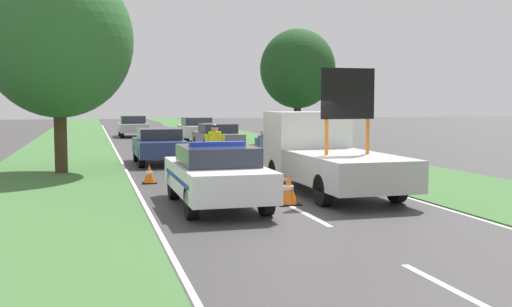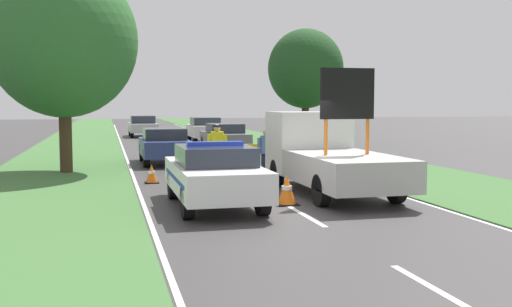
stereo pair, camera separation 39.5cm
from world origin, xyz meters
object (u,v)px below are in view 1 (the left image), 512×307
object	(u,v)px
traffic_cone_centre_front	(261,178)
traffic_cone_near_truck	(201,175)
road_barrier	(229,150)
queued_car_hatch_blue	(159,145)
pedestrian_civilian	(263,149)
traffic_cone_lane_edge	(288,190)
queued_car_suv_grey	(217,136)
queued_car_sedan_silver	(133,126)
traffic_cone_near_police	(149,174)
work_truck	(325,154)
traffic_cone_behind_barrier	(281,166)
police_car	(216,174)
queued_car_van_white	(196,129)
roadside_tree_near_right	(58,40)
roadside_tree_near_left	(298,69)
police_officer	(215,147)

from	to	relation	value
traffic_cone_centre_front	traffic_cone_near_truck	bearing A→B (deg)	137.43
road_barrier	queued_car_hatch_blue	size ratio (longest dim) A/B	0.67
pedestrian_civilian	traffic_cone_lane_edge	size ratio (longest dim) A/B	2.20
road_barrier	queued_car_suv_grey	size ratio (longest dim) A/B	0.60
traffic_cone_lane_edge	queued_car_sedan_silver	world-z (taller)	queued_car_sedan_silver
pedestrian_civilian	traffic_cone_near_police	distance (m)	3.82
traffic_cone_centre_front	traffic_cone_near_police	bearing A→B (deg)	142.45
work_truck	road_barrier	size ratio (longest dim) A/B	2.18
traffic_cone_near_truck	traffic_cone_behind_barrier	bearing A→B (deg)	26.83
work_truck	traffic_cone_lane_edge	bearing A→B (deg)	44.48
pedestrian_civilian	queued_car_sedan_silver	bearing A→B (deg)	114.06
police_car	queued_car_van_white	world-z (taller)	police_car
work_truck	roadside_tree_near_right	distance (m)	10.22
traffic_cone_centre_front	work_truck	bearing A→B (deg)	-20.29
traffic_cone_centre_front	queued_car_suv_grey	bearing A→B (deg)	83.17
roadside_tree_near_left	roadside_tree_near_right	distance (m)	15.59
queued_car_sedan_silver	police_car	bearing A→B (deg)	89.81
police_officer	traffic_cone_near_police	distance (m)	2.22
queued_car_hatch_blue	road_barrier	bearing A→B (deg)	110.18
road_barrier	traffic_cone_centre_front	distance (m)	3.28
traffic_cone_near_police	queued_car_hatch_blue	distance (m)	5.93
work_truck	queued_car_sedan_silver	distance (m)	28.63
work_truck	queued_car_van_white	world-z (taller)	work_truck
police_car	traffic_cone_centre_front	distance (m)	2.94
police_car	road_barrier	size ratio (longest dim) A/B	1.68
queued_car_van_white	roadside_tree_near_left	bearing A→B (deg)	131.27
road_barrier	traffic_cone_lane_edge	distance (m)	5.76
queued_car_hatch_blue	queued_car_van_white	size ratio (longest dim) A/B	0.99
traffic_cone_near_police	pedestrian_civilian	bearing A→B (deg)	7.30
traffic_cone_near_police	queued_car_van_white	xyz separation A→B (m)	(4.66, 18.64, 0.51)
road_barrier	police_officer	size ratio (longest dim) A/B	1.53
police_officer	traffic_cone_lane_edge	size ratio (longest dim) A/B	2.45
work_truck	traffic_cone_near_truck	world-z (taller)	work_truck
police_officer	roadside_tree_near_left	distance (m)	15.28
police_car	roadside_tree_near_right	xyz separation A→B (m)	(-3.83, 7.96, 3.82)
work_truck	traffic_cone_lane_edge	world-z (taller)	work_truck
work_truck	roadside_tree_near_left	bearing A→B (deg)	-110.47
road_barrier	traffic_cone_near_police	distance (m)	2.95
traffic_cone_behind_barrier	queued_car_van_white	distance (m)	18.01
police_car	police_officer	distance (m)	4.86
work_truck	queued_car_sedan_silver	xyz separation A→B (m)	(-3.32, 28.43, -0.25)
road_barrier	police_officer	xyz separation A→B (m)	(-0.63, -0.80, 0.17)
traffic_cone_behind_barrier	queued_car_sedan_silver	world-z (taller)	queued_car_sedan_silver
traffic_cone_near_police	queued_car_suv_grey	bearing A→B (deg)	68.84
police_officer	roadside_tree_near_right	bearing A→B (deg)	-59.29
pedestrian_civilian	work_truck	bearing A→B (deg)	-57.75
traffic_cone_centre_front	queued_car_hatch_blue	distance (m)	8.30
traffic_cone_centre_front	queued_car_sedan_silver	xyz separation A→B (m)	(-1.66, 27.82, 0.43)
police_car	traffic_cone_near_police	world-z (taller)	police_car
queued_car_suv_grey	roadside_tree_near_left	size ratio (longest dim) A/B	0.69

